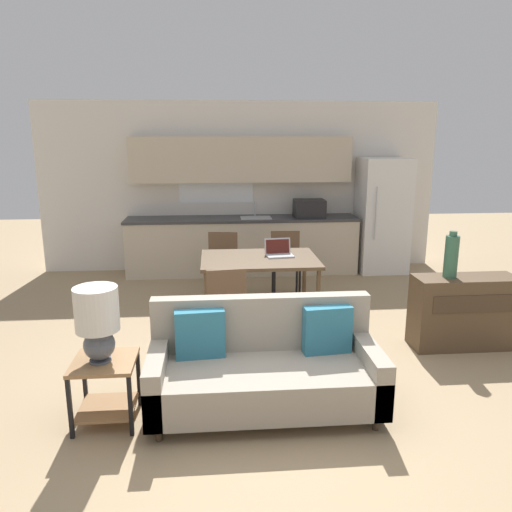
% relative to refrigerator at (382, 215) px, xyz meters
% --- Properties ---
extents(ground_plane, '(20.00, 20.00, 0.00)m').
position_rel_refrigerator_xyz_m(ground_plane, '(-2.26, -4.24, -0.91)').
color(ground_plane, '#9E8460').
extents(wall_back, '(6.40, 0.07, 2.70)m').
position_rel_refrigerator_xyz_m(wall_back, '(-2.26, 0.39, 0.44)').
color(wall_back, silver).
rests_on(wall_back, ground_plane).
extents(kitchen_counter, '(3.66, 0.65, 2.15)m').
position_rel_refrigerator_xyz_m(kitchen_counter, '(-2.24, 0.09, -0.07)').
color(kitchen_counter, beige).
rests_on(kitchen_counter, ground_plane).
extents(refrigerator, '(0.76, 0.72, 1.82)m').
position_rel_refrigerator_xyz_m(refrigerator, '(0.00, 0.00, 0.00)').
color(refrigerator, white).
rests_on(refrigerator, ground_plane).
extents(dining_table, '(1.38, 0.99, 0.75)m').
position_rel_refrigerator_xyz_m(dining_table, '(-2.18, -2.02, -0.22)').
color(dining_table, brown).
rests_on(dining_table, ground_plane).
extents(couch, '(1.82, 0.80, 0.87)m').
position_rel_refrigerator_xyz_m(couch, '(-2.33, -4.06, -0.57)').
color(couch, '#3D2D1E').
rests_on(couch, ground_plane).
extents(side_table, '(0.47, 0.47, 0.51)m').
position_rel_refrigerator_xyz_m(side_table, '(-3.56, -4.18, -0.57)').
color(side_table, olive).
rests_on(side_table, ground_plane).
extents(table_lamp, '(0.32, 0.32, 0.59)m').
position_rel_refrigerator_xyz_m(table_lamp, '(-3.58, -4.20, -0.06)').
color(table_lamp, '#4C515B').
rests_on(table_lamp, side_table).
extents(credenza, '(1.07, 0.39, 0.76)m').
position_rel_refrigerator_xyz_m(credenza, '(-0.13, -3.04, -0.53)').
color(credenza, brown).
rests_on(credenza, ground_plane).
extents(vase, '(0.14, 0.14, 0.48)m').
position_rel_refrigerator_xyz_m(vase, '(-0.32, -3.03, 0.07)').
color(vase, '#336047').
rests_on(vase, credenza).
extents(dining_chair_far_right, '(0.44, 0.44, 0.88)m').
position_rel_refrigerator_xyz_m(dining_chair_far_right, '(-1.73, -1.17, -0.41)').
color(dining_chair_far_right, brown).
rests_on(dining_chair_far_right, ground_plane).
extents(dining_chair_near_left, '(0.47, 0.47, 0.88)m').
position_rel_refrigerator_xyz_m(dining_chair_near_left, '(-2.61, -2.86, -0.41)').
color(dining_chair_near_left, brown).
rests_on(dining_chair_near_left, ground_plane).
extents(dining_chair_far_left, '(0.48, 0.48, 0.88)m').
position_rel_refrigerator_xyz_m(dining_chair_far_left, '(-2.61, -1.17, -0.41)').
color(dining_chair_far_left, brown).
rests_on(dining_chair_far_left, ground_plane).
extents(laptop, '(0.35, 0.29, 0.20)m').
position_rel_refrigerator_xyz_m(laptop, '(-1.93, -1.92, -0.11)').
color(laptop, '#B7BABC').
rests_on(laptop, dining_table).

